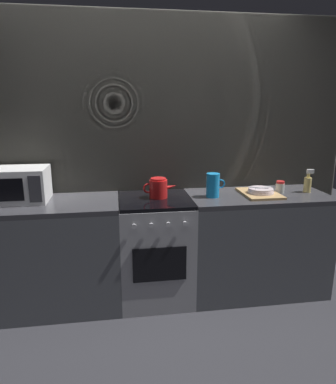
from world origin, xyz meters
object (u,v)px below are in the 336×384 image
Objects in this scene: pitcher at (213,185)px; kettle at (158,188)px; stove_unit at (155,249)px; dish_pile at (260,192)px; spice_jar at (280,187)px; microwave at (18,185)px; spray_bottle at (308,183)px.

kettle is at bearing 174.42° from pitcher.
dish_pile is (0.91, -0.02, 0.47)m from stove_unit.
spice_jar is at bearing 1.26° from stove_unit.
pitcher reaches higher than spice_jar.
kettle is 0.88m from dish_pile.
spice_jar is at bearing 12.05° from dish_pile.
microwave is 1.12m from kettle.
spray_bottle reaches higher than stove_unit.
microwave reaches higher than spray_bottle.
microwave reaches higher than pitcher.
microwave reaches higher than spice_jar.
spice_jar is 0.25m from spray_bottle.
stove_unit is at bearing -4.16° from microwave.
stove_unit is at bearing -146.50° from kettle.
dish_pile is at bearing -1.16° from stove_unit.
stove_unit is 3.16× the size of kettle.
dish_pile is (0.87, -0.04, -0.06)m from kettle.
kettle is 0.46m from pitcher.
spice_jar is at bearing 0.12° from kettle.
stove_unit is 4.43× the size of spray_bottle.
spray_bottle is at bearing -1.58° from microwave.
pitcher is at bearing -175.71° from spice_jar.
microwave is at bearing 175.84° from stove_unit.
pitcher is at bearing -177.79° from spray_bottle.
kettle is 2.71× the size of spice_jar.
kettle is (0.03, 0.02, 0.53)m from stove_unit.
stove_unit is 1.23m from microwave.
spray_bottle is at bearing 2.21° from pitcher.
stove_unit is at bearing -179.52° from spray_bottle.
spray_bottle is at bearing -2.97° from spice_jar.
dish_pile is 1.97× the size of spray_bottle.
stove_unit is at bearing 177.41° from pitcher.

